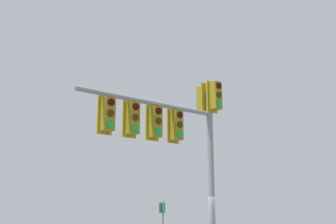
{
  "coord_description": "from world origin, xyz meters",
  "views": [
    {
      "loc": [
        10.05,
        -9.34,
        2.09
      ],
      "look_at": [
        0.82,
        -2.32,
        4.94
      ],
      "focal_mm": 42.95,
      "sensor_mm": 36.0,
      "label": 1
    }
  ],
  "objects": [
    {
      "name": "signal_mast_assembly",
      "position": [
        0.8,
        -1.96,
        4.46
      ],
      "size": [
        0.96,
        4.93,
        6.19
      ],
      "color": "gray",
      "rests_on": "ground"
    }
  ]
}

